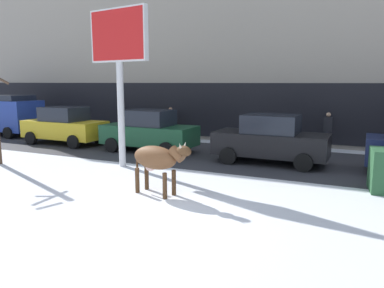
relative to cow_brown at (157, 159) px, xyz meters
name	(u,v)px	position (x,y,z in m)	size (l,w,h in m)	color
ground_plane	(129,218)	(0.31, -1.81, -0.99)	(120.00, 120.00, 0.00)	white
road_strip	(234,157)	(0.31, 5.73, -0.99)	(60.00, 5.60, 0.01)	#333338
building_facade	(275,19)	(0.31, 12.50, 5.49)	(44.00, 6.10, 13.00)	#A39989
cow_brown	(157,159)	(0.00, 0.00, 0.00)	(1.93, 0.83, 1.54)	brown
billboard	(119,45)	(-2.89, 2.45, 3.32)	(2.52, 0.57, 5.56)	silver
car_blue_van	(4,114)	(-13.87, 6.30, 0.25)	(4.62, 2.16, 2.32)	#233D9E
car_yellow_sedan	(65,126)	(-8.39, 5.36, -0.09)	(4.22, 2.02, 1.84)	gold
car_darkgreen_sedan	(149,131)	(-3.53, 5.38, -0.09)	(4.22, 2.02, 1.84)	#194C2D
car_black_sedan	(271,139)	(1.90, 5.22, -0.09)	(4.22, 2.02, 1.84)	black
pedestrian_near_billboard	(327,132)	(3.65, 8.72, -0.11)	(0.36, 0.24, 1.73)	#282833
pedestrian_by_cars	(171,123)	(-4.22, 8.72, -0.11)	(0.36, 0.24, 1.73)	#282833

